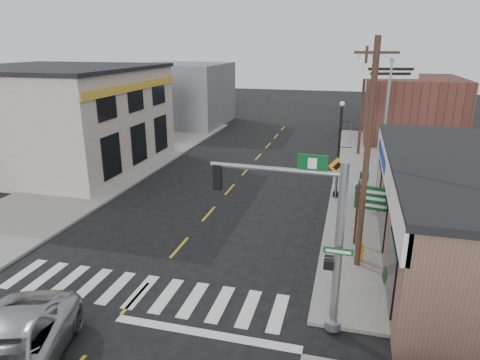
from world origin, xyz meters
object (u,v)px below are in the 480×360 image
(traffic_signal_pole, at_px, (317,229))
(utility_pole_far, at_px, (363,100))
(guide_sign, at_px, (374,205))
(bare_tree, at_px, (411,164))
(dance_center_sign, at_px, (389,89))
(lamp_post, at_px, (340,143))
(utility_pole_near, at_px, (367,156))
(suv, at_px, (8,355))
(fire_hydrant, at_px, (360,251))

(traffic_signal_pole, bearing_deg, utility_pole_far, 88.52)
(guide_sign, relative_size, bare_tree, 0.65)
(traffic_signal_pole, xyz_separation_m, dance_center_sign, (2.87, 17.79, 2.30))
(lamp_post, bearing_deg, dance_center_sign, 43.97)
(dance_center_sign, bearing_deg, utility_pole_near, -108.46)
(lamp_post, relative_size, bare_tree, 1.21)
(suv, relative_size, utility_pole_far, 0.66)
(traffic_signal_pole, xyz_separation_m, fire_hydrant, (1.47, 4.69, -2.84))
(utility_pole_far, bearing_deg, lamp_post, -96.92)
(bare_tree, relative_size, utility_pole_far, 0.55)
(fire_hydrant, relative_size, lamp_post, 0.15)
(fire_hydrant, bearing_deg, guide_sign, 72.85)
(dance_center_sign, distance_m, utility_pole_far, 5.27)
(utility_pole_near, xyz_separation_m, utility_pole_far, (0.05, 18.36, -0.25))
(lamp_post, relative_size, utility_pole_far, 0.66)
(fire_hydrant, bearing_deg, utility_pole_far, 90.17)
(suv, xyz_separation_m, guide_sign, (9.43, 10.31, 1.25))
(fire_hydrant, xyz_separation_m, utility_pole_near, (-0.10, -0.38, 4.01))
(fire_hydrant, xyz_separation_m, dance_center_sign, (1.40, 13.11, 5.13))
(guide_sign, bearing_deg, fire_hydrant, -97.76)
(traffic_signal_pole, bearing_deg, fire_hydrant, 74.69)
(traffic_signal_pole, relative_size, bare_tree, 1.22)
(guide_sign, relative_size, dance_center_sign, 0.39)
(traffic_signal_pole, distance_m, utility_pole_far, 22.73)
(traffic_signal_pole, height_order, utility_pole_far, utility_pole_far)
(fire_hydrant, bearing_deg, dance_center_sign, 83.90)
(suv, xyz_separation_m, utility_pole_far, (8.92, 26.81, 3.57))
(traffic_signal_pole, bearing_deg, guide_sign, 74.75)
(suv, height_order, guide_sign, guide_sign)
(lamp_post, height_order, utility_pole_near, utility_pole_near)
(fire_hydrant, xyz_separation_m, utility_pole_far, (-0.05, 17.98, 3.76))
(utility_pole_far, bearing_deg, dance_center_sign, -73.95)
(traffic_signal_pole, height_order, fire_hydrant, traffic_signal_pole)
(lamp_post, bearing_deg, guide_sign, -95.24)
(suv, relative_size, guide_sign, 1.87)
(bare_tree, xyz_separation_m, utility_pole_far, (-1.87, 15.57, 0.67))
(utility_pole_far, bearing_deg, traffic_signal_pole, -94.11)
(suv, bearing_deg, utility_pole_near, 25.35)
(traffic_signal_pole, distance_m, utility_pole_near, 4.67)
(guide_sign, bearing_deg, utility_pole_near, -97.30)
(traffic_signal_pole, relative_size, utility_pole_far, 0.67)
(fire_hydrant, distance_m, bare_tree, 4.32)
(fire_hydrant, bearing_deg, traffic_signal_pole, -107.39)
(dance_center_sign, height_order, bare_tree, dance_center_sign)
(suv, xyz_separation_m, dance_center_sign, (10.37, 21.93, 4.94))
(dance_center_sign, bearing_deg, utility_pole_far, 94.48)
(fire_hydrant, bearing_deg, utility_pole_near, -104.86)
(fire_hydrant, distance_m, dance_center_sign, 14.14)
(guide_sign, xyz_separation_m, utility_pole_near, (-0.56, -1.86, 2.57))
(guide_sign, height_order, dance_center_sign, dance_center_sign)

